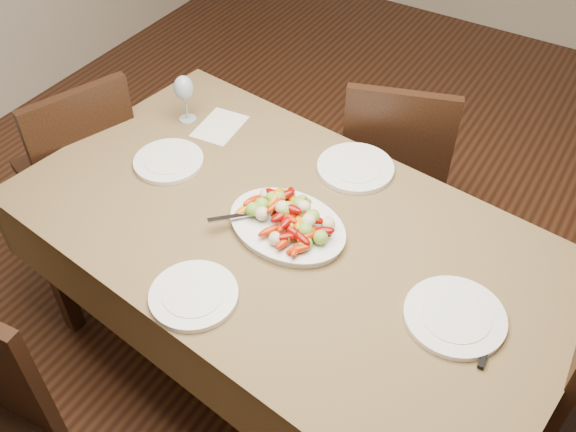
{
  "coord_description": "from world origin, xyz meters",
  "views": [
    {
      "loc": [
        0.61,
        -1.39,
        2.22
      ],
      "look_at": [
        -0.16,
        -0.16,
        0.82
      ],
      "focal_mm": 40.0,
      "sensor_mm": 36.0,
      "label": 1
    }
  ],
  "objects_px": {
    "chair_far": "(395,162)",
    "plate_far": "(355,168)",
    "serving_platter": "(287,227)",
    "plate_right": "(455,317)",
    "dining_table": "(288,303)",
    "wine_glass": "(185,97)",
    "plate_left": "(169,161)",
    "plate_near": "(194,295)",
    "chair_left": "(77,168)"
  },
  "relations": [
    {
      "from": "chair_far",
      "to": "plate_right",
      "type": "bearing_deg",
      "value": 103.2
    },
    {
      "from": "serving_platter",
      "to": "wine_glass",
      "type": "xyz_separation_m",
      "value": [
        -0.65,
        0.31,
        0.09
      ]
    },
    {
      "from": "dining_table",
      "to": "wine_glass",
      "type": "relative_size",
      "value": 8.98
    },
    {
      "from": "plate_right",
      "to": "plate_near",
      "type": "bearing_deg",
      "value": -154.16
    },
    {
      "from": "plate_near",
      "to": "wine_glass",
      "type": "bearing_deg",
      "value": 129.29
    },
    {
      "from": "chair_far",
      "to": "plate_far",
      "type": "xyz_separation_m",
      "value": [
        0.02,
        -0.45,
        0.29
      ]
    },
    {
      "from": "plate_near",
      "to": "plate_right",
      "type": "bearing_deg",
      "value": 25.84
    },
    {
      "from": "plate_far",
      "to": "wine_glass",
      "type": "distance_m",
      "value": 0.71
    },
    {
      "from": "dining_table",
      "to": "plate_right",
      "type": "bearing_deg",
      "value": -5.26
    },
    {
      "from": "plate_left",
      "to": "plate_far",
      "type": "xyz_separation_m",
      "value": [
        0.59,
        0.32,
        0.0
      ]
    },
    {
      "from": "serving_platter",
      "to": "plate_far",
      "type": "xyz_separation_m",
      "value": [
        0.05,
        0.38,
        -0.0
      ]
    },
    {
      "from": "chair_left",
      "to": "plate_right",
      "type": "bearing_deg",
      "value": 104.66
    },
    {
      "from": "dining_table",
      "to": "wine_glass",
      "type": "xyz_separation_m",
      "value": [
        -0.65,
        0.31,
        0.48
      ]
    },
    {
      "from": "chair_far",
      "to": "plate_left",
      "type": "relative_size",
      "value": 3.79
    },
    {
      "from": "chair_left",
      "to": "wine_glass",
      "type": "distance_m",
      "value": 0.64
    },
    {
      "from": "serving_platter",
      "to": "plate_far",
      "type": "height_order",
      "value": "serving_platter"
    },
    {
      "from": "chair_left",
      "to": "plate_near",
      "type": "xyz_separation_m",
      "value": [
        1.02,
        -0.46,
        0.29
      ]
    },
    {
      "from": "plate_left",
      "to": "plate_far",
      "type": "bearing_deg",
      "value": 28.6
    },
    {
      "from": "serving_platter",
      "to": "plate_near",
      "type": "distance_m",
      "value": 0.39
    },
    {
      "from": "plate_left",
      "to": "plate_right",
      "type": "xyz_separation_m",
      "value": [
        1.13,
        -0.12,
        0.0
      ]
    },
    {
      "from": "chair_far",
      "to": "plate_far",
      "type": "height_order",
      "value": "chair_far"
    },
    {
      "from": "chair_far",
      "to": "serving_platter",
      "type": "distance_m",
      "value": 0.88
    },
    {
      "from": "plate_near",
      "to": "wine_glass",
      "type": "xyz_separation_m",
      "value": [
        -0.56,
        0.69,
        0.09
      ]
    },
    {
      "from": "chair_left",
      "to": "plate_left",
      "type": "relative_size",
      "value": 3.79
    },
    {
      "from": "chair_left",
      "to": "plate_near",
      "type": "bearing_deg",
      "value": 84.9
    },
    {
      "from": "chair_far",
      "to": "plate_far",
      "type": "distance_m",
      "value": 0.54
    },
    {
      "from": "chair_left",
      "to": "plate_right",
      "type": "xyz_separation_m",
      "value": [
        1.69,
        -0.13,
        0.29
      ]
    },
    {
      "from": "chair_far",
      "to": "chair_left",
      "type": "distance_m",
      "value": 1.36
    },
    {
      "from": "dining_table",
      "to": "wine_glass",
      "type": "bearing_deg",
      "value": 154.53
    },
    {
      "from": "serving_platter",
      "to": "plate_far",
      "type": "bearing_deg",
      "value": 82.87
    },
    {
      "from": "wine_glass",
      "to": "plate_near",
      "type": "bearing_deg",
      "value": -50.71
    },
    {
      "from": "dining_table",
      "to": "serving_platter",
      "type": "relative_size",
      "value": 4.67
    },
    {
      "from": "chair_far",
      "to": "serving_platter",
      "type": "height_order",
      "value": "chair_far"
    },
    {
      "from": "dining_table",
      "to": "plate_near",
      "type": "distance_m",
      "value": 0.55
    },
    {
      "from": "chair_left",
      "to": "plate_far",
      "type": "xyz_separation_m",
      "value": [
        1.15,
        0.3,
        0.29
      ]
    },
    {
      "from": "chair_far",
      "to": "chair_left",
      "type": "bearing_deg",
      "value": 14.52
    },
    {
      "from": "plate_near",
      "to": "wine_glass",
      "type": "height_order",
      "value": "wine_glass"
    },
    {
      "from": "dining_table",
      "to": "wine_glass",
      "type": "height_order",
      "value": "wine_glass"
    },
    {
      "from": "plate_right",
      "to": "plate_far",
      "type": "xyz_separation_m",
      "value": [
        -0.54,
        0.44,
        0.0
      ]
    },
    {
      "from": "plate_right",
      "to": "plate_far",
      "type": "bearing_deg",
      "value": 141.12
    },
    {
      "from": "plate_far",
      "to": "chair_left",
      "type": "bearing_deg",
      "value": -165.3
    },
    {
      "from": "chair_left",
      "to": "serving_platter",
      "type": "relative_size",
      "value": 2.41
    },
    {
      "from": "serving_platter",
      "to": "chair_left",
      "type": "bearing_deg",
      "value": 175.82
    },
    {
      "from": "plate_right",
      "to": "dining_table",
      "type": "bearing_deg",
      "value": 174.74
    },
    {
      "from": "plate_near",
      "to": "dining_table",
      "type": "bearing_deg",
      "value": 77.1
    },
    {
      "from": "chair_far",
      "to": "plate_right",
      "type": "xyz_separation_m",
      "value": [
        0.56,
        -0.88,
        0.29
      ]
    },
    {
      "from": "chair_far",
      "to": "plate_right",
      "type": "distance_m",
      "value": 1.08
    },
    {
      "from": "plate_right",
      "to": "chair_far",
      "type": "bearing_deg",
      "value": 122.16
    },
    {
      "from": "plate_left",
      "to": "dining_table",
      "type": "bearing_deg",
      "value": -6.44
    },
    {
      "from": "dining_table",
      "to": "chair_far",
      "type": "height_order",
      "value": "chair_far"
    }
  ]
}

